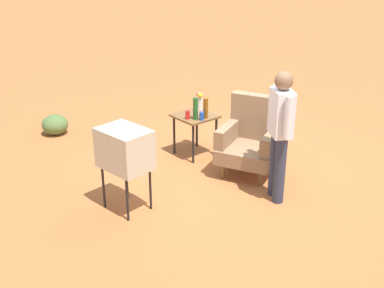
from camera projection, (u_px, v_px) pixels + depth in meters
name	position (u px, v px, depth m)	size (l,w,h in m)	color
ground_plane	(237.00, 170.00, 6.92)	(60.00, 60.00, 0.00)	#AD6033
armchair	(252.00, 138.00, 6.71)	(1.02, 1.03, 1.06)	brown
side_table	(195.00, 121.00, 7.23)	(0.56, 0.56, 0.63)	black
tv_on_stand	(125.00, 149.00, 5.64)	(0.65, 0.51, 1.03)	black
person_standing	(280.00, 129.00, 5.82)	(0.50, 0.38, 1.64)	#2D3347
bottle_wine_green	(195.00, 109.00, 6.97)	(0.07, 0.07, 0.32)	#1E5623
soda_can_red	(188.00, 115.00, 7.01)	(0.07, 0.07, 0.12)	red
bottle_tall_amber	(206.00, 108.00, 7.01)	(0.07, 0.07, 0.30)	brown
soda_can_blue	(202.00, 116.00, 6.97)	(0.07, 0.07, 0.12)	blue
flower_vase	(200.00, 100.00, 7.37)	(0.15, 0.10, 0.27)	silver
shrub_near	(55.00, 125.00, 8.13)	(0.43, 0.43, 0.34)	#516B38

